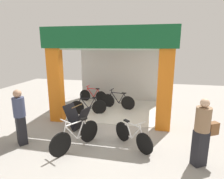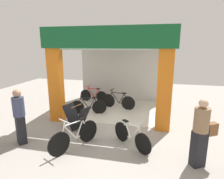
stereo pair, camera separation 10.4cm
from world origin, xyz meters
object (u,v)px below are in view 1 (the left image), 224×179
Objects in this scene: bicycle_inside_0 at (118,101)px; pedestrian_2 at (203,131)px; sandwich_board_sign at (78,118)px; bicycle_parked_1 at (76,136)px; pedestrian_0 at (20,116)px; bicycle_inside_1 at (93,95)px; bicycle_inside_2 at (88,107)px; bicycle_parked_0 at (132,136)px.

bicycle_inside_0 is 4.72m from pedestrian_2.
pedestrian_2 is (2.74, -3.81, 0.53)m from bicycle_inside_0.
bicycle_inside_0 is 2.70m from sandwich_board_sign.
bicycle_parked_1 is 1.77m from pedestrian_0.
bicycle_parked_1 is at bearing -98.35° from bicycle_inside_0.
bicycle_inside_1 is at bearing 98.31° from sandwich_board_sign.
bicycle_inside_1 is 1.87m from bicycle_inside_2.
pedestrian_2 is at bearing -54.25° from bicycle_inside_0.
bicycle_inside_2 is at bearing -78.86° from bicycle_inside_1.
sandwich_board_sign reaches higher than bicycle_parked_0.
bicycle_inside_0 is at bearing -28.95° from bicycle_inside_1.
pedestrian_2 is at bearing -1.58° from bicycle_parked_1.
bicycle_inside_2 is 1.50m from sandwich_board_sign.
bicycle_parked_0 is at bearing -58.76° from bicycle_inside_1.
bicycle_inside_1 is 1.01× the size of bicycle_inside_2.
bicycle_inside_2 reaches higher than bicycle_inside_1.
pedestrian_0 reaches higher than sandwich_board_sign.
pedestrian_2 reaches higher than bicycle_inside_2.
bicycle_inside_2 is 1.29× the size of bicycle_parked_0.
pedestrian_0 reaches higher than bicycle_parked_1.
bicycle_inside_2 is 0.89× the size of pedestrian_2.
bicycle_parked_0 is (2.49, -4.11, -0.00)m from bicycle_inside_1.
bicycle_parked_1 is (0.56, -2.70, 0.03)m from bicycle_inside_2.
pedestrian_0 is at bearing -99.58° from bicycle_inside_1.
bicycle_inside_0 reaches higher than bicycle_inside_1.
bicycle_inside_1 reaches higher than bicycle_parked_0.
sandwich_board_sign is (0.12, -1.49, 0.09)m from bicycle_inside_2.
sandwich_board_sign is 0.59× the size of pedestrian_0.
bicycle_inside_0 is 0.97× the size of pedestrian_0.
pedestrian_2 is (4.99, -0.01, 0.02)m from pedestrian_0.
bicycle_parked_1 is 0.90× the size of pedestrian_2.
sandwich_board_sign is (-0.44, 1.21, 0.06)m from bicycle_parked_1.
sandwich_board_sign is at bearing -85.23° from bicycle_inside_2.
bicycle_inside_0 is 1.39× the size of bicycle_parked_0.
bicycle_inside_1 is at bearing 101.54° from bicycle_parked_1.
pedestrian_2 is at bearing -0.12° from pedestrian_0.
bicycle_parked_0 is at bearing 163.53° from pedestrian_2.
pedestrian_2 reaches higher than bicycle_inside_1.
bicycle_inside_0 is at bearing 59.37° from pedestrian_0.
bicycle_inside_1 is 1.55× the size of sandwich_board_sign.
bicycle_inside_1 is 6.28m from pedestrian_2.
bicycle_parked_1 reaches higher than bicycle_inside_2.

